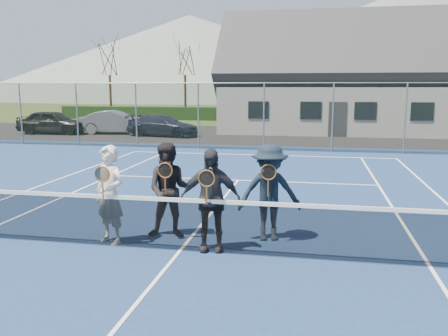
{
  "coord_description": "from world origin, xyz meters",
  "views": [
    {
      "loc": [
        2.24,
        -7.63,
        2.86
      ],
      "look_at": [
        0.49,
        1.5,
        1.25
      ],
      "focal_mm": 38.0,
      "sensor_mm": 36.0,
      "label": 1
    }
  ],
  "objects_px": {
    "car_c": "(163,126)",
    "tennis_net": "(180,222)",
    "car_a": "(53,122)",
    "player_a": "(110,195)",
    "player_b": "(170,190)",
    "car_b": "(115,122)",
    "clubhouse": "(345,68)",
    "player_d": "(269,192)",
    "player_c": "(210,200)"
  },
  "relations": [
    {
      "from": "car_b",
      "to": "car_c",
      "type": "bearing_deg",
      "value": -113.12
    },
    {
      "from": "car_c",
      "to": "player_c",
      "type": "distance_m",
      "value": 19.69
    },
    {
      "from": "player_a",
      "to": "player_d",
      "type": "height_order",
      "value": "same"
    },
    {
      "from": "car_a",
      "to": "clubhouse",
      "type": "relative_size",
      "value": 0.27
    },
    {
      "from": "player_b",
      "to": "player_d",
      "type": "distance_m",
      "value": 1.87
    },
    {
      "from": "car_b",
      "to": "player_c",
      "type": "distance_m",
      "value": 21.8
    },
    {
      "from": "car_c",
      "to": "tennis_net",
      "type": "bearing_deg",
      "value": -150.73
    },
    {
      "from": "tennis_net",
      "to": "car_a",
      "type": "bearing_deg",
      "value": 125.58
    },
    {
      "from": "car_b",
      "to": "player_d",
      "type": "height_order",
      "value": "player_d"
    },
    {
      "from": "car_a",
      "to": "player_a",
      "type": "relative_size",
      "value": 2.35
    },
    {
      "from": "player_a",
      "to": "car_c",
      "type": "bearing_deg",
      "value": 105.17
    },
    {
      "from": "car_b",
      "to": "player_c",
      "type": "bearing_deg",
      "value": -161.2
    },
    {
      "from": "car_c",
      "to": "clubhouse",
      "type": "height_order",
      "value": "clubhouse"
    },
    {
      "from": "clubhouse",
      "to": "player_c",
      "type": "height_order",
      "value": "clubhouse"
    },
    {
      "from": "tennis_net",
      "to": "player_c",
      "type": "distance_m",
      "value": 0.65
    },
    {
      "from": "car_a",
      "to": "player_b",
      "type": "xyz_separation_m",
      "value": [
        12.94,
        -17.9,
        0.2
      ]
    },
    {
      "from": "car_c",
      "to": "player_b",
      "type": "relative_size",
      "value": 2.36
    },
    {
      "from": "clubhouse",
      "to": "player_b",
      "type": "height_order",
      "value": "clubhouse"
    },
    {
      "from": "clubhouse",
      "to": "player_b",
      "type": "distance_m",
      "value": 23.86
    },
    {
      "from": "car_b",
      "to": "car_c",
      "type": "xyz_separation_m",
      "value": [
        3.31,
        -0.83,
        -0.08
      ]
    },
    {
      "from": "clubhouse",
      "to": "player_b",
      "type": "relative_size",
      "value": 8.67
    },
    {
      "from": "car_a",
      "to": "player_a",
      "type": "bearing_deg",
      "value": -149.25
    },
    {
      "from": "car_a",
      "to": "player_a",
      "type": "xyz_separation_m",
      "value": [
        11.98,
        -18.47,
        0.2
      ]
    },
    {
      "from": "player_c",
      "to": "car_b",
      "type": "bearing_deg",
      "value": 117.81
    },
    {
      "from": "car_c",
      "to": "clubhouse",
      "type": "bearing_deg",
      "value": -52.09
    },
    {
      "from": "car_a",
      "to": "car_c",
      "type": "height_order",
      "value": "car_a"
    },
    {
      "from": "clubhouse",
      "to": "player_d",
      "type": "bearing_deg",
      "value": -96.29
    },
    {
      "from": "tennis_net",
      "to": "player_b",
      "type": "height_order",
      "value": "player_b"
    },
    {
      "from": "car_a",
      "to": "player_c",
      "type": "height_order",
      "value": "player_c"
    },
    {
      "from": "tennis_net",
      "to": "player_a",
      "type": "bearing_deg",
      "value": 172.49
    },
    {
      "from": "car_a",
      "to": "player_a",
      "type": "height_order",
      "value": "player_a"
    },
    {
      "from": "tennis_net",
      "to": "player_b",
      "type": "distance_m",
      "value": 0.93
    },
    {
      "from": "car_b",
      "to": "player_d",
      "type": "bearing_deg",
      "value": -158.02
    },
    {
      "from": "car_b",
      "to": "player_d",
      "type": "distance_m",
      "value": 21.6
    },
    {
      "from": "clubhouse",
      "to": "player_a",
      "type": "relative_size",
      "value": 8.67
    },
    {
      "from": "tennis_net",
      "to": "player_b",
      "type": "xyz_separation_m",
      "value": [
        -0.41,
        0.75,
        0.38
      ]
    },
    {
      "from": "car_b",
      "to": "player_a",
      "type": "relative_size",
      "value": 2.36
    },
    {
      "from": "player_d",
      "to": "car_b",
      "type": "bearing_deg",
      "value": 121.0
    },
    {
      "from": "player_a",
      "to": "player_c",
      "type": "bearing_deg",
      "value": -0.93
    },
    {
      "from": "car_c",
      "to": "tennis_net",
      "type": "distance_m",
      "value": 19.66
    },
    {
      "from": "car_c",
      "to": "player_c",
      "type": "xyz_separation_m",
      "value": [
        6.86,
        -18.45,
        0.3
      ]
    },
    {
      "from": "player_a",
      "to": "player_b",
      "type": "height_order",
      "value": "same"
    },
    {
      "from": "tennis_net",
      "to": "clubhouse",
      "type": "height_order",
      "value": "clubhouse"
    },
    {
      "from": "player_c",
      "to": "player_a",
      "type": "bearing_deg",
      "value": 179.07
    },
    {
      "from": "car_c",
      "to": "player_b",
      "type": "bearing_deg",
      "value": -151.16
    },
    {
      "from": "clubhouse",
      "to": "player_d",
      "type": "height_order",
      "value": "clubhouse"
    },
    {
      "from": "tennis_net",
      "to": "clubhouse",
      "type": "xyz_separation_m",
      "value": [
        4.0,
        24.0,
        3.45
      ]
    },
    {
      "from": "car_b",
      "to": "tennis_net",
      "type": "height_order",
      "value": "car_b"
    },
    {
      "from": "car_a",
      "to": "car_c",
      "type": "distance_m",
      "value": 6.99
    },
    {
      "from": "car_a",
      "to": "player_b",
      "type": "distance_m",
      "value": 22.09
    }
  ]
}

